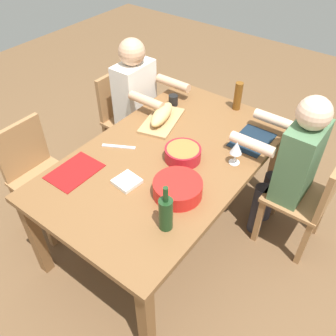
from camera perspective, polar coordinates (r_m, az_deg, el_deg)
The scene contains 19 objects.
ground_plane at distance 2.88m, azimuth 0.00°, elevation -9.41°, with size 8.00×8.00×0.00m, color brown.
dining_table at distance 2.40m, azimuth 0.00°, elevation 0.59°, with size 1.75×1.06×0.74m.
chair_far_left at distance 2.62m, azimuth 21.75°, elevation -4.26°, with size 0.40×0.40×0.85m.
diner_far_left at distance 2.50m, azimuth 19.14°, elevation 0.91°, with size 0.41×0.53×1.20m.
chair_near_left at distance 3.25m, azimuth -6.96°, elevation 8.56°, with size 0.40×0.40×0.85m.
diner_near_left at distance 3.03m, azimuth -4.68°, elevation 10.87°, with size 0.41×0.53×1.20m.
chair_near_right at distance 2.79m, azimuth -20.30°, elevation -0.51°, with size 0.40×0.40×0.85m.
serving_bowl_fruit at distance 2.29m, azimuth 2.37°, elevation 2.41°, with size 0.24×0.24×0.09m.
serving_bowl_greens at distance 2.05m, azimuth 1.56°, elevation -3.15°, with size 0.29×0.29×0.10m.
cutting_board at distance 2.66m, azimuth -0.99°, elevation 7.55°, with size 0.40×0.22×0.02m, color tan.
bread_loaf at distance 2.63m, azimuth -1.00°, elevation 8.55°, with size 0.32×0.11×0.09m, color tan.
wine_bottle at distance 1.85m, azimuth -0.36°, elevation -7.18°, with size 0.08×0.08×0.29m.
beer_bottle at distance 2.81m, azimuth 11.09°, elevation 11.19°, with size 0.06×0.06×0.22m, color brown.
wine_glass at distance 2.26m, azimuth 10.84°, elevation 3.06°, with size 0.08×0.08×0.17m.
placemat_far_left at distance 2.54m, azimuth 13.28°, elevation 4.35°, with size 0.32×0.23×0.01m, color #142333.
cup_near_left at distance 2.84m, azimuth 0.85°, elevation 10.76°, with size 0.07×0.07×0.08m, color black.
placemat_near_right at distance 2.30m, azimuth -14.67°, elevation -0.55°, with size 0.32×0.23×0.01m, color maroon.
carving_knife at distance 2.44m, azimuth -7.85°, elevation 3.41°, with size 0.23×0.02×0.01m, color silver.
napkin_stack at distance 2.16m, azimuth -6.57°, elevation -2.14°, with size 0.14×0.14×0.02m, color white.
Camera 1 is at (1.45, 1.09, 2.24)m, focal length 38.22 mm.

